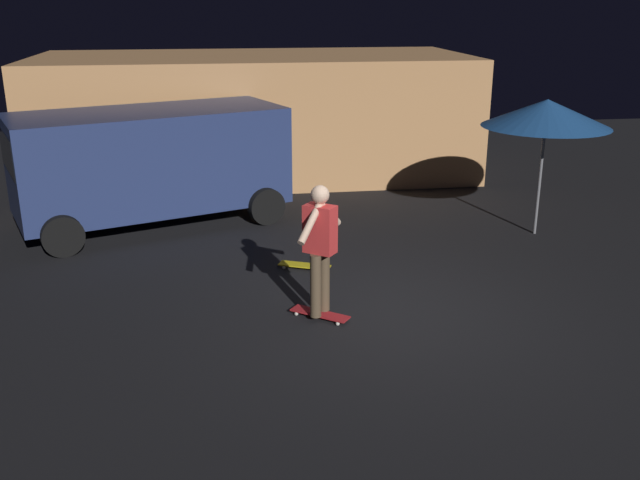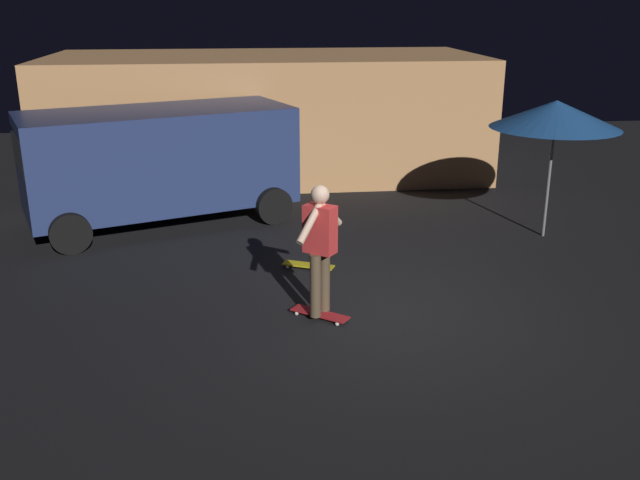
{
  "view_description": "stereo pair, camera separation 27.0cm",
  "coord_description": "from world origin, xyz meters",
  "px_view_note": "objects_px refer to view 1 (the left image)",
  "views": [
    {
      "loc": [
        -2.08,
        -8.2,
        3.86
      ],
      "look_at": [
        -0.87,
        -0.04,
        1.05
      ],
      "focal_mm": 39.94,
      "sensor_mm": 36.0,
      "label": 1
    },
    {
      "loc": [
        -1.81,
        -8.23,
        3.86
      ],
      "look_at": [
        -0.87,
        -0.04,
        1.05
      ],
      "focal_mm": 39.94,
      "sensor_mm": 36.0,
      "label": 2
    }
  ],
  "objects_px": {
    "skateboard_spare": "(305,266)",
    "skater": "(320,241)",
    "skateboard_ridden": "(320,314)",
    "patio_umbrella": "(547,113)",
    "parked_van": "(150,160)"
  },
  "relations": [
    {
      "from": "skateboard_spare",
      "to": "skater",
      "type": "xyz_separation_m",
      "value": [
        -0.02,
        -1.74,
        0.98
      ]
    },
    {
      "from": "skateboard_ridden",
      "to": "skateboard_spare",
      "type": "distance_m",
      "value": 1.74
    },
    {
      "from": "patio_umbrella",
      "to": "skateboard_ridden",
      "type": "relative_size",
      "value": 3.11
    },
    {
      "from": "skateboard_ridden",
      "to": "skater",
      "type": "bearing_deg",
      "value": 7.13
    },
    {
      "from": "skater",
      "to": "skateboard_ridden",
      "type": "bearing_deg",
      "value": -172.87
    },
    {
      "from": "skateboard_spare",
      "to": "patio_umbrella",
      "type": "bearing_deg",
      "value": 15.05
    },
    {
      "from": "parked_van",
      "to": "skateboard_ridden",
      "type": "bearing_deg",
      "value": -61.75
    },
    {
      "from": "patio_umbrella",
      "to": "skateboard_spare",
      "type": "xyz_separation_m",
      "value": [
        -4.15,
        -1.12,
        -2.02
      ]
    },
    {
      "from": "skateboard_ridden",
      "to": "skateboard_spare",
      "type": "bearing_deg",
      "value": 89.29
    },
    {
      "from": "parked_van",
      "to": "skater",
      "type": "relative_size",
      "value": 2.98
    },
    {
      "from": "parked_van",
      "to": "skateboard_spare",
      "type": "bearing_deg",
      "value": -48.16
    },
    {
      "from": "parked_van",
      "to": "patio_umbrella",
      "type": "bearing_deg",
      "value": -13.36
    },
    {
      "from": "parked_van",
      "to": "patio_umbrella",
      "type": "distance_m",
      "value": 6.78
    },
    {
      "from": "patio_umbrella",
      "to": "skater",
      "type": "height_order",
      "value": "patio_umbrella"
    },
    {
      "from": "parked_van",
      "to": "skater",
      "type": "xyz_separation_m",
      "value": [
        2.37,
        -4.41,
        -0.12
      ]
    }
  ]
}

